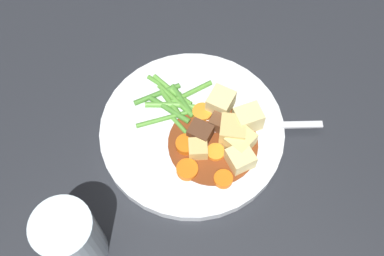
{
  "coord_description": "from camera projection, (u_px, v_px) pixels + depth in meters",
  "views": [
    {
      "loc": [
        0.25,
        -0.2,
        0.61
      ],
      "look_at": [
        0.0,
        0.0,
        0.02
      ],
      "focal_mm": 44.06,
      "sensor_mm": 36.0,
      "label": 1
    }
  ],
  "objects": [
    {
      "name": "fork",
      "position": [
        258.0,
        126.0,
        0.68
      ],
      "size": [
        0.12,
        0.15,
        0.0
      ],
      "color": "silver",
      "rests_on": "dinner_plate"
    },
    {
      "name": "green_bean_5",
      "position": [
        189.0,
        107.0,
        0.69
      ],
      "size": [
        0.06,
        0.01,
        0.01
      ],
      "primitive_type": "cylinder",
      "rotation": [
        0.0,
        1.57,
        -0.12
      ],
      "color": "#66AD42",
      "rests_on": "dinner_plate"
    },
    {
      "name": "potato_chunk_5",
      "position": [
        240.0,
        158.0,
        0.64
      ],
      "size": [
        0.04,
        0.04,
        0.03
      ],
      "primitive_type": "cube",
      "rotation": [
        0.0,
        0.0,
        6.07
      ],
      "color": "#EAD68C",
      "rests_on": "dinner_plate"
    },
    {
      "name": "green_bean_12",
      "position": [
        176.0,
        100.0,
        0.69
      ],
      "size": [
        0.07,
        0.01,
        0.01
      ],
      "primitive_type": "cylinder",
      "rotation": [
        0.0,
        1.57,
        0.09
      ],
      "color": "#599E38",
      "rests_on": "dinner_plate"
    },
    {
      "name": "meat_chunk_1",
      "position": [
        218.0,
        123.0,
        0.67
      ],
      "size": [
        0.03,
        0.03,
        0.02
      ],
      "primitive_type": "cube",
      "rotation": [
        0.0,
        0.0,
        0.47
      ],
      "color": "brown",
      "rests_on": "dinner_plate"
    },
    {
      "name": "green_bean_7",
      "position": [
        164.0,
        119.0,
        0.68
      ],
      "size": [
        0.04,
        0.08,
        0.01
      ],
      "primitive_type": "cylinder",
      "rotation": [
        0.0,
        1.57,
        1.19
      ],
      "color": "#599E38",
      "rests_on": "dinner_plate"
    },
    {
      "name": "green_bean_9",
      "position": [
        188.0,
        94.0,
        0.7
      ],
      "size": [
        0.02,
        0.08,
        0.01
      ],
      "primitive_type": "cylinder",
      "rotation": [
        0.0,
        1.57,
        1.42
      ],
      "color": "#599E38",
      "rests_on": "dinner_plate"
    },
    {
      "name": "potato_chunk_2",
      "position": [
        240.0,
        142.0,
        0.65
      ],
      "size": [
        0.04,
        0.04,
        0.03
      ],
      "primitive_type": "cube",
      "rotation": [
        0.0,
        0.0,
        4.87
      ],
      "color": "#E5CC7A",
      "rests_on": "dinner_plate"
    },
    {
      "name": "carrot_slice_3",
      "position": [
        202.0,
        112.0,
        0.68
      ],
      "size": [
        0.04,
        0.04,
        0.01
      ],
      "primitive_type": "cylinder",
      "rotation": [
        0.0,
        0.0,
        3.64
      ],
      "color": "orange",
      "rests_on": "dinner_plate"
    },
    {
      "name": "green_bean_1",
      "position": [
        169.0,
        90.0,
        0.7
      ],
      "size": [
        0.08,
        0.03,
        0.01
      ],
      "primitive_type": "cylinder",
      "rotation": [
        0.0,
        1.57,
        0.26
      ],
      "color": "#599E38",
      "rests_on": "dinner_plate"
    },
    {
      "name": "potato_chunk_4",
      "position": [
        222.0,
        104.0,
        0.68
      ],
      "size": [
        0.04,
        0.05,
        0.03
      ],
      "primitive_type": "cube",
      "rotation": [
        0.0,
        0.0,
        1.99
      ],
      "color": "#EAD68C",
      "rests_on": "dinner_plate"
    },
    {
      "name": "potato_chunk_3",
      "position": [
        248.0,
        119.0,
        0.66
      ],
      "size": [
        0.04,
        0.04,
        0.03
      ],
      "primitive_type": "cube",
      "rotation": [
        0.0,
        0.0,
        1.25
      ],
      "color": "#EAD68C",
      "rests_on": "dinner_plate"
    },
    {
      "name": "green_bean_3",
      "position": [
        170.0,
        89.0,
        0.7
      ],
      "size": [
        0.07,
        0.02,
        0.01
      ],
      "primitive_type": "cylinder",
      "rotation": [
        0.0,
        1.57,
        0.13
      ],
      "color": "#66AD42",
      "rests_on": "dinner_plate"
    },
    {
      "name": "potato_chunk_0",
      "position": [
        198.0,
        149.0,
        0.65
      ],
      "size": [
        0.04,
        0.04,
        0.02
      ],
      "primitive_type": "cube",
      "rotation": [
        0.0,
        0.0,
        4.09
      ],
      "color": "#DBBC6B",
      "rests_on": "dinner_plate"
    },
    {
      "name": "meat_chunk_0",
      "position": [
        201.0,
        132.0,
        0.66
      ],
      "size": [
        0.04,
        0.04,
        0.03
      ],
      "primitive_type": "cube",
      "rotation": [
        0.0,
        0.0,
        3.56
      ],
      "color": "#56331E",
      "rests_on": "dinner_plate"
    },
    {
      "name": "carrot_slice_4",
      "position": [
        186.0,
        145.0,
        0.66
      ],
      "size": [
        0.04,
        0.04,
        0.01
      ],
      "primitive_type": "cylinder",
      "rotation": [
        0.0,
        0.0,
        6.01
      ],
      "color": "orange",
      "rests_on": "dinner_plate"
    },
    {
      "name": "green_bean_6",
      "position": [
        169.0,
        104.0,
        0.69
      ],
      "size": [
        0.05,
        0.01,
        0.01
      ],
      "primitive_type": "cylinder",
      "rotation": [
        0.0,
        1.57,
        -0.11
      ],
      "color": "#599E38",
      "rests_on": "dinner_plate"
    },
    {
      "name": "carrot_slice_0",
      "position": [
        215.0,
        153.0,
        0.65
      ],
      "size": [
        0.03,
        0.03,
        0.01
      ],
      "primitive_type": "cylinder",
      "rotation": [
        0.0,
        0.0,
        4.2
      ],
      "color": "orange",
      "rests_on": "dinner_plate"
    },
    {
      "name": "stew_sauce",
      "position": [
        213.0,
        143.0,
        0.66
      ],
      "size": [
        0.13,
        0.13,
        0.0
      ],
      "primitive_type": "cylinder",
      "color": "brown",
      "rests_on": "dinner_plate"
    },
    {
      "name": "dinner_plate",
      "position": [
        192.0,
        131.0,
        0.68
      ],
      "size": [
        0.27,
        0.27,
        0.02
      ],
      "primitive_type": "cylinder",
      "color": "white",
      "rests_on": "ground_plane"
    },
    {
      "name": "water_glass",
      "position": [
        71.0,
        239.0,
        0.56
      ],
      "size": [
        0.07,
        0.07,
        0.11
      ],
      "primitive_type": "cylinder",
      "color": "silver",
      "rests_on": "ground_plane"
    },
    {
      "name": "carrot_slice_2",
      "position": [
        187.0,
        170.0,
        0.64
      ],
      "size": [
        0.04,
        0.04,
        0.01
      ],
      "primitive_type": "cylinder",
      "rotation": [
        0.0,
        0.0,
        3.42
      ],
      "color": "orange",
      "rests_on": "dinner_plate"
    },
    {
      "name": "ground_plane",
      "position": [
        192.0,
        133.0,
        0.69
      ],
      "size": [
        3.0,
        3.0,
        0.0
      ],
      "primitive_type": "plane",
      "color": "#26282D"
    },
    {
      "name": "green_bean_10",
      "position": [
        185.0,
        132.0,
        0.67
      ],
      "size": [
        0.06,
        0.01,
        0.01
      ],
      "primitive_type": "cylinder",
      "rotation": [
        0.0,
        1.57,
        -0.0
      ],
      "color": "#599E38",
      "rests_on": "dinner_plate"
    },
    {
      "name": "green_bean_2",
      "position": [
        199.0,
        107.0,
        0.69
      ],
      "size": [
        0.05,
        0.05,
        0.01
      ],
      "primitive_type": "cylinder",
      "rotation": [
        0.0,
        1.57,
        0.77
      ],
      "color": "#66AD42",
      "rests_on": "dinner_plate"
    },
    {
      "name": "green_bean_11",
      "position": [
        157.0,
        94.0,
        0.7
      ],
      "size": [
        0.02,
        0.07,
        0.01
      ],
      "primitive_type": "cylinder",
      "rotation": [
        0.0,
        1.57,
        1.34
      ],
      "color": "#4C8E33",
      "rests_on": "dinner_plate"
    },
    {
      "name": "green_bean_8",
      "position": [
        162.0,
        105.0,
        0.69
      ],
      "size": [
        0.04,
        0.04,
        0.01
      ],
      "primitive_type": "cylinder",
      "rotation": [
        0.0,
        1.57,
        0.89
      ],
      "color": "#66AD42",
      "rests_on": "dinner_plate"
    },
    {
      "name": "potato_chunk_1",
      "position": [
        233.0,
        131.0,
        0.66
      ],
      "size": [
        0.05,
        0.05,
        0.03
      ],
      "primitive_type": "cube",
      "rotation": [
        0.0,
        0.0,
        2.33
      ],
      "color": "#DBBC6B",
      "rests_on": "dinner_plate"
    },
    {
      "name": "carrot_slice_1",
      "position": [
        223.0,
        179.0,
        0.64
      ],
      "size": [
        0.03,
        0.03,
        0.01
      ],
      "primitive_type": "cylinder",
      "rotation": [
        0.0,
        0.0,
        4.44
      ],
      "color": "orange",
      "rests_on": "dinner_plate"
    },
    {
      "name": "green_bean_0",
      "position": [
        181.0,
        99.0,
        0.69
      ],
      "size": [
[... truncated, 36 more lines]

